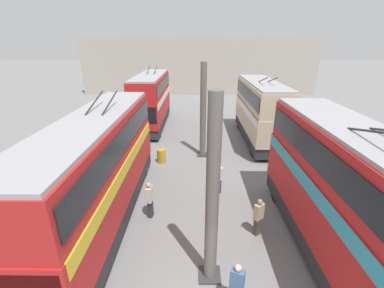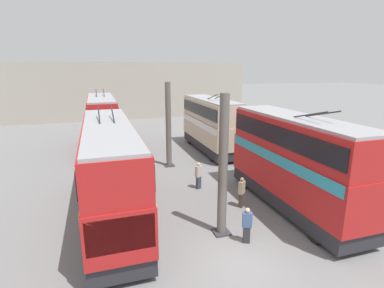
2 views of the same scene
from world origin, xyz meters
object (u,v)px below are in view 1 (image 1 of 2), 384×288
object	(u,v)px
person_aisle_midway	(218,178)
oil_drum	(162,156)
person_by_left_row	(258,216)
bus_left_near	(343,187)
person_by_right_row	(150,199)
bus_right_far	(151,97)
bus_left_far	(261,108)
bus_right_near	(98,165)
person_aisle_foreground	(237,285)

from	to	relation	value
person_aisle_midway	oil_drum	size ratio (longest dim) A/B	1.86
person_by_left_row	oil_drum	distance (m)	8.66
bus_left_near	oil_drum	size ratio (longest dim) A/B	10.21
person_by_left_row	person_aisle_midway	world-z (taller)	person_aisle_midway
person_aisle_midway	person_by_right_row	xyz separation A→B (m)	(-2.08, 3.36, 0.04)
person_aisle_midway	bus_right_far	bearing A→B (deg)	179.61
bus_left_far	bus_right_near	distance (m)	14.14
person_aisle_foreground	person_by_right_row	world-z (taller)	person_by_right_row
person_aisle_foreground	person_by_left_row	world-z (taller)	person_by_left_row
person_aisle_midway	bus_right_near	bearing A→B (deg)	-92.46
bus_left_far	person_aisle_midway	world-z (taller)	bus_left_far
person_aisle_foreground	person_by_right_row	xyz separation A→B (m)	(4.41, 3.38, 0.09)
bus_left_near	person_aisle_midway	size ratio (longest dim) A/B	5.49
bus_left_near	person_by_right_row	world-z (taller)	bus_left_near
bus_right_far	oil_drum	xyz separation A→B (m)	(-8.35, -1.90, -2.34)
bus_right_far	person_aisle_midway	distance (m)	13.49
bus_right_near	person_by_left_row	xyz separation A→B (m)	(-1.01, -6.88, -1.86)
bus_left_near	person_by_left_row	xyz separation A→B (m)	(0.93, 2.61, -1.99)
bus_left_near	bus_right_far	size ratio (longest dim) A/B	1.00
person_by_right_row	oil_drum	size ratio (longest dim) A/B	1.93
bus_right_far	person_by_right_row	world-z (taller)	bus_right_far
bus_left_near	person_aisle_midway	xyz separation A→B (m)	(4.16, 4.02, -1.99)
person_aisle_foreground	bus_right_far	bearing A→B (deg)	-141.43
bus_left_near	oil_drum	xyz separation A→B (m)	(8.00, 7.59, -2.45)
bus_left_far	person_aisle_foreground	bearing A→B (deg)	164.82
person_by_left_row	bus_left_far	bearing A→B (deg)	-51.42
bus_left_far	bus_right_near	bearing A→B (deg)	137.84
person_aisle_foreground	person_by_left_row	size ratio (longest dim) A/B	0.96
bus_left_near	person_by_right_row	bearing A→B (deg)	74.25
person_aisle_midway	person_by_right_row	size ratio (longest dim) A/B	0.96
bus_right_far	person_by_right_row	distance (m)	14.54
bus_left_far	person_aisle_foreground	distance (m)	15.39
person_by_right_row	person_by_left_row	bearing A→B (deg)	-4.73
oil_drum	bus_right_far	bearing A→B (deg)	12.85
bus_right_near	person_by_left_row	bearing A→B (deg)	-98.36
person_aisle_midway	oil_drum	distance (m)	5.26
bus_right_far	person_by_left_row	xyz separation A→B (m)	(-15.42, -6.88, -1.88)
bus_left_far	person_by_right_row	world-z (taller)	bus_left_far
bus_right_near	oil_drum	xyz separation A→B (m)	(6.06, -1.90, -2.32)
bus_left_far	bus_right_far	distance (m)	10.27
bus_left_far	person_by_right_row	size ratio (longest dim) A/B	5.07
bus_left_far	oil_drum	xyz separation A→B (m)	(-4.42, 7.59, -2.29)
oil_drum	person_by_left_row	bearing A→B (deg)	-144.87
bus_left_near	person_by_left_row	bearing A→B (deg)	70.41
person_aisle_foreground	bus_left_far	bearing A→B (deg)	-172.99
bus_right_far	person_by_right_row	xyz separation A→B (m)	(-14.26, -2.11, -1.84)
person_aisle_foreground	person_aisle_midway	xyz separation A→B (m)	(6.48, 0.02, 0.05)
bus_left_near	person_by_left_row	size ratio (longest dim) A/B	5.51
bus_right_far	oil_drum	world-z (taller)	bus_right_far
person_aisle_midway	bus_left_near	bearing A→B (deg)	19.51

